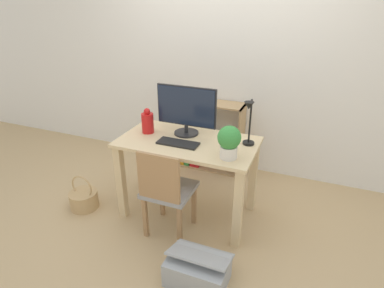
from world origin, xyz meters
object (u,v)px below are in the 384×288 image
(desk_lamp, at_px, (249,119))
(potted_plant, at_px, (229,141))
(monitor, at_px, (186,109))
(bookshelf, at_px, (197,137))
(basket, at_px, (84,199))
(vase, at_px, (148,122))
(storage_box, at_px, (198,270))
(keyboard, at_px, (178,143))
(chair, at_px, (166,189))

(desk_lamp, height_order, potted_plant, desk_lamp)
(monitor, distance_m, desk_lamp, 0.59)
(bookshelf, height_order, basket, bookshelf)
(potted_plant, relative_size, bookshelf, 0.32)
(potted_plant, height_order, basket, potted_plant)
(vase, xyz_separation_m, storage_box, (0.81, -0.79, -0.76))
(keyboard, relative_size, bookshelf, 0.43)
(desk_lamp, distance_m, potted_plant, 0.29)
(monitor, height_order, keyboard, monitor)
(keyboard, relative_size, basket, 1.00)
(monitor, relative_size, vase, 2.39)
(vase, xyz_separation_m, desk_lamp, (0.93, 0.04, 0.15))
(monitor, relative_size, keyboard, 1.56)
(keyboard, height_order, vase, vase)
(keyboard, xyz_separation_m, basket, (-0.94, -0.23, -0.68))
(monitor, xyz_separation_m, basket, (-0.92, -0.46, -0.91))
(monitor, distance_m, storage_box, 1.35)
(basket, bearing_deg, bookshelf, 60.40)
(potted_plant, bearing_deg, chair, -159.23)
(vase, distance_m, desk_lamp, 0.94)
(monitor, height_order, basket, monitor)
(monitor, height_order, chair, monitor)
(chair, height_order, basket, chair)
(keyboard, distance_m, desk_lamp, 0.64)
(bookshelf, bearing_deg, vase, -98.78)
(desk_lamp, bearing_deg, chair, -142.24)
(monitor, xyz_separation_m, keyboard, (0.02, -0.24, -0.24))
(storage_box, bearing_deg, vase, 135.73)
(potted_plant, bearing_deg, storage_box, -93.46)
(keyboard, relative_size, storage_box, 0.80)
(potted_plant, distance_m, chair, 0.68)
(monitor, height_order, storage_box, monitor)
(monitor, bearing_deg, storage_box, -62.66)
(keyboard, distance_m, bookshelf, 1.13)
(keyboard, height_order, storage_box, keyboard)
(chair, distance_m, bookshelf, 1.31)
(keyboard, xyz_separation_m, desk_lamp, (0.56, 0.17, 0.24))
(bookshelf, bearing_deg, keyboard, -77.58)
(keyboard, bearing_deg, monitor, 95.06)
(keyboard, height_order, potted_plant, potted_plant)
(chair, bearing_deg, keyboard, 85.40)
(potted_plant, height_order, storage_box, potted_plant)
(monitor, xyz_separation_m, storage_box, (0.46, -0.89, -0.90))
(potted_plant, bearing_deg, desk_lamp, 70.71)
(storage_box, bearing_deg, chair, 138.03)
(chair, bearing_deg, basket, 172.32)
(monitor, relative_size, chair, 0.67)
(keyboard, bearing_deg, bookshelf, 102.42)
(vase, relative_size, chair, 0.28)
(bookshelf, xyz_separation_m, basket, (-0.71, -1.26, -0.28))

